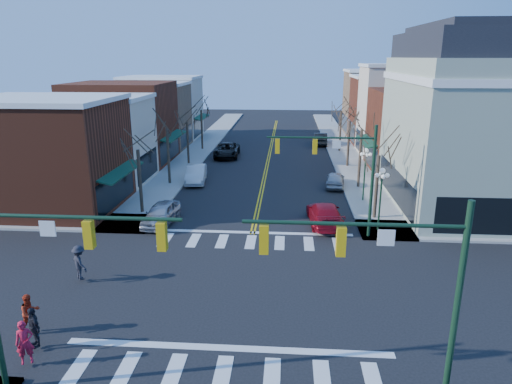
% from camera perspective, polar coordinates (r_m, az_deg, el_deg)
% --- Properties ---
extents(ground, '(160.00, 160.00, 0.00)m').
position_cam_1_polar(ground, '(22.98, -1.98, -12.26)').
color(ground, black).
rests_on(ground, ground).
extents(sidewalk_left, '(3.50, 70.00, 0.15)m').
position_cam_1_polar(sidewalk_left, '(42.92, -10.83, 1.41)').
color(sidewalk_left, '#9E9B93').
rests_on(sidewalk_left, ground).
extents(sidewalk_right, '(3.50, 70.00, 0.15)m').
position_cam_1_polar(sidewalk_right, '(42.01, 12.92, 0.95)').
color(sidewalk_right, '#9E9B93').
rests_on(sidewalk_right, ground).
extents(bldg_left_brick_a, '(10.00, 8.50, 8.00)m').
position_cam_1_polar(bldg_left_brick_a, '(37.05, -24.61, 4.04)').
color(bldg_left_brick_a, maroon).
rests_on(bldg_left_brick_a, ground).
extents(bldg_left_stucco_a, '(10.00, 7.00, 7.50)m').
position_cam_1_polar(bldg_left_stucco_a, '(43.92, -19.85, 5.98)').
color(bldg_left_stucco_a, beige).
rests_on(bldg_left_stucco_a, ground).
extents(bldg_left_brick_b, '(10.00, 9.00, 8.50)m').
position_cam_1_polar(bldg_left_brick_b, '(51.17, -16.35, 8.24)').
color(bldg_left_brick_b, maroon).
rests_on(bldg_left_brick_b, ground).
extents(bldg_left_tan, '(10.00, 7.50, 7.80)m').
position_cam_1_polar(bldg_left_tan, '(58.95, -13.58, 9.12)').
color(bldg_left_tan, '#957252').
rests_on(bldg_left_tan, ground).
extents(bldg_left_stucco_b, '(10.00, 8.00, 8.20)m').
position_cam_1_polar(bldg_left_stucco_b, '(66.31, -11.59, 10.19)').
color(bldg_left_stucco_b, beige).
rests_on(bldg_left_stucco_b, ground).
extents(bldg_right_brick_a, '(10.00, 8.50, 8.00)m').
position_cam_1_polar(bldg_right_brick_a, '(48.17, 20.24, 7.10)').
color(bldg_right_brick_a, maroon).
rests_on(bldg_right_brick_a, ground).
extents(bldg_right_stucco, '(10.00, 7.00, 10.00)m').
position_cam_1_polar(bldg_right_stucco, '(55.47, 18.20, 9.46)').
color(bldg_right_stucco, beige).
rests_on(bldg_right_stucco, ground).
extents(bldg_right_brick_b, '(10.00, 8.00, 8.50)m').
position_cam_1_polar(bldg_right_brick_b, '(62.81, 16.54, 9.65)').
color(bldg_right_brick_b, maroon).
rests_on(bldg_right_brick_b, ground).
extents(bldg_right_tan, '(10.00, 8.00, 9.00)m').
position_cam_1_polar(bldg_right_tan, '(70.59, 15.22, 10.65)').
color(bldg_right_tan, '#957252').
rests_on(bldg_right_tan, ground).
extents(victorian_corner, '(12.25, 14.25, 13.30)m').
position_cam_1_polar(victorian_corner, '(37.61, 26.69, 8.08)').
color(victorian_corner, '#96A08B').
rests_on(victorian_corner, ground).
extents(traffic_mast_near_left, '(6.60, 0.28, 7.20)m').
position_cam_1_polar(traffic_mast_near_left, '(16.12, -25.39, -8.41)').
color(traffic_mast_near_left, '#14331E').
rests_on(traffic_mast_near_left, ground).
extents(traffic_mast_near_right, '(6.60, 0.28, 7.20)m').
position_cam_1_polar(traffic_mast_near_right, '(14.51, 17.20, -10.26)').
color(traffic_mast_near_right, '#14331E').
rests_on(traffic_mast_near_right, ground).
extents(traffic_mast_far_right, '(6.60, 0.28, 7.20)m').
position_cam_1_polar(traffic_mast_far_right, '(28.34, 10.77, 3.28)').
color(traffic_mast_far_right, '#14331E').
rests_on(traffic_mast_far_right, ground).
extents(lamppost_corner, '(0.36, 0.36, 4.33)m').
position_cam_1_polar(lamppost_corner, '(30.24, 15.37, 0.39)').
color(lamppost_corner, '#14331E').
rests_on(lamppost_corner, ground).
extents(lamppost_midblock, '(0.36, 0.36, 4.33)m').
position_cam_1_polar(lamppost_midblock, '(36.43, 13.48, 3.23)').
color(lamppost_midblock, '#14331E').
rests_on(lamppost_midblock, ground).
extents(tree_left_a, '(0.24, 0.24, 4.76)m').
position_cam_1_polar(tree_left_a, '(33.91, -14.28, 1.18)').
color(tree_left_a, '#382B21').
rests_on(tree_left_a, ground).
extents(tree_left_b, '(0.24, 0.24, 5.04)m').
position_cam_1_polar(tree_left_b, '(41.33, -10.89, 4.31)').
color(tree_left_b, '#382B21').
rests_on(tree_left_b, ground).
extents(tree_left_c, '(0.24, 0.24, 4.55)m').
position_cam_1_polar(tree_left_c, '(48.99, -8.51, 6.03)').
color(tree_left_c, '#382B21').
rests_on(tree_left_c, ground).
extents(tree_left_d, '(0.24, 0.24, 4.90)m').
position_cam_1_polar(tree_left_d, '(56.69, -6.79, 7.70)').
color(tree_left_d, '#382B21').
rests_on(tree_left_d, ground).
extents(tree_right_a, '(0.24, 0.24, 4.62)m').
position_cam_1_polar(tree_right_a, '(32.81, 14.82, 0.50)').
color(tree_right_a, '#382B21').
rests_on(tree_right_a, ground).
extents(tree_right_b, '(0.24, 0.24, 5.18)m').
position_cam_1_polar(tree_right_b, '(40.40, 12.86, 4.02)').
color(tree_right_b, '#382B21').
rests_on(tree_right_b, ground).
extents(tree_right_c, '(0.24, 0.24, 4.83)m').
position_cam_1_polar(tree_right_c, '(48.20, 11.48, 5.88)').
color(tree_right_c, '#382B21').
rests_on(tree_right_c, ground).
extents(tree_right_d, '(0.24, 0.24, 4.97)m').
position_cam_1_polar(tree_right_d, '(56.02, 10.50, 7.47)').
color(tree_right_d, '#382B21').
rests_on(tree_right_d, ground).
extents(car_left_near, '(2.15, 4.49, 1.48)m').
position_cam_1_polar(car_left_near, '(31.97, -11.77, -2.66)').
color(car_left_near, '#AFAFB4').
rests_on(car_left_near, ground).
extents(car_left_mid, '(2.17, 4.91, 1.57)m').
position_cam_1_polar(car_left_mid, '(42.02, -7.50, 2.24)').
color(car_left_mid, silver).
rests_on(car_left_mid, ground).
extents(car_left_far, '(2.83, 5.83, 1.60)m').
position_cam_1_polar(car_left_far, '(52.52, -3.65, 5.25)').
color(car_left_far, black).
rests_on(car_left_far, ground).
extents(car_right_near, '(2.48, 5.36, 1.52)m').
position_cam_1_polar(car_right_near, '(31.55, 8.59, -2.72)').
color(car_right_near, maroon).
rests_on(car_right_near, ground).
extents(car_right_mid, '(2.04, 4.12, 1.35)m').
position_cam_1_polar(car_right_mid, '(40.83, 9.86, 1.55)').
color(car_right_mid, '#AAABAF').
rests_on(car_right_mid, ground).
extents(car_right_far, '(1.90, 4.80, 1.55)m').
position_cam_1_polar(car_right_far, '(60.55, 8.07, 6.61)').
color(car_right_far, black).
rests_on(car_right_far, ground).
extents(pedestrian_red_a, '(0.74, 0.66, 1.71)m').
position_cam_1_polar(pedestrian_red_a, '(19.57, -26.94, -16.42)').
color(pedestrian_red_a, red).
rests_on(pedestrian_red_a, sidewalk_left).
extents(pedestrian_red_b, '(0.97, 1.01, 1.64)m').
position_cam_1_polar(pedestrian_red_b, '(21.49, -26.42, -13.37)').
color(pedestrian_red_b, '#AF2912').
rests_on(pedestrian_red_b, sidewalk_left).
extents(pedestrian_dark_a, '(1.01, 0.94, 1.67)m').
position_cam_1_polar(pedestrian_dark_a, '(20.42, -26.04, -14.91)').
color(pedestrian_dark_a, black).
rests_on(pedestrian_dark_a, sidewalk_left).
extents(pedestrian_dark_b, '(1.33, 1.29, 1.82)m').
position_cam_1_polar(pedestrian_dark_b, '(25.03, -21.18, -8.22)').
color(pedestrian_dark_b, black).
rests_on(pedestrian_dark_b, sidewalk_left).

